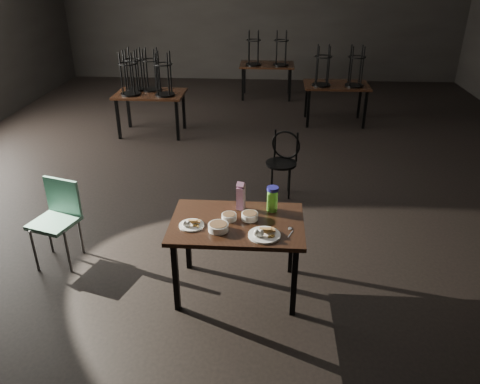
# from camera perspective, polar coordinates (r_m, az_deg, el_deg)

# --- Properties ---
(room) EXTENTS (12.00, 12.04, 3.22)m
(room) POSITION_cam_1_polar(r_m,az_deg,el_deg) (6.40, 0.69, 21.79)
(room) COLOR black
(room) RESTS_ON ground
(main_table) EXTENTS (1.20, 0.80, 0.75)m
(main_table) POSITION_cam_1_polar(r_m,az_deg,el_deg) (4.25, -0.37, -4.57)
(main_table) COLOR black
(main_table) RESTS_ON ground
(plate_left) EXTENTS (0.22, 0.22, 0.07)m
(plate_left) POSITION_cam_1_polar(r_m,az_deg,el_deg) (4.16, -5.97, -3.91)
(plate_left) COLOR white
(plate_left) RESTS_ON main_table
(plate_right) EXTENTS (0.28, 0.28, 0.09)m
(plate_right) POSITION_cam_1_polar(r_m,az_deg,el_deg) (3.99, 2.95, -5.08)
(plate_right) COLOR white
(plate_right) RESTS_ON main_table
(bowl_near) EXTENTS (0.14, 0.14, 0.05)m
(bowl_near) POSITION_cam_1_polar(r_m,az_deg,el_deg) (4.23, -1.34, -3.02)
(bowl_near) COLOR white
(bowl_near) RESTS_ON main_table
(bowl_far) EXTENTS (0.15, 0.15, 0.06)m
(bowl_far) POSITION_cam_1_polar(r_m,az_deg,el_deg) (4.24, 1.20, -2.93)
(bowl_far) COLOR white
(bowl_far) RESTS_ON main_table
(bowl_big) EXTENTS (0.18, 0.18, 0.06)m
(bowl_big) POSITION_cam_1_polar(r_m,az_deg,el_deg) (4.07, -2.66, -4.28)
(bowl_big) COLOR white
(bowl_big) RESTS_ON main_table
(juice_carton) EXTENTS (0.09, 0.09, 0.28)m
(juice_carton) POSITION_cam_1_polar(r_m,az_deg,el_deg) (4.36, 0.10, -0.56)
(juice_carton) COLOR #7F175C
(juice_carton) RESTS_ON main_table
(water_bottle) EXTENTS (0.12, 0.12, 0.24)m
(water_bottle) POSITION_cam_1_polar(r_m,az_deg,el_deg) (4.35, 3.97, -0.81)
(water_bottle) COLOR #77E242
(water_bottle) RESTS_ON main_table
(spoon) EXTENTS (0.05, 0.18, 0.01)m
(spoon) POSITION_cam_1_polar(r_m,az_deg,el_deg) (4.11, 6.12, -4.51)
(spoon) COLOR silver
(spoon) RESTS_ON main_table
(bentwood_chair) EXTENTS (0.45, 0.44, 0.85)m
(bentwood_chair) POSITION_cam_1_polar(r_m,az_deg,el_deg) (6.20, 5.25, 4.13)
(bentwood_chair) COLOR black
(bentwood_chair) RESTS_ON ground
(school_chair) EXTENTS (0.51, 0.51, 0.88)m
(school_chair) POSITION_cam_1_polar(r_m,az_deg,el_deg) (5.12, -21.34, -2.56)
(school_chair) COLOR #6AA58D
(school_chair) RESTS_ON ground
(bg_table_left) EXTENTS (1.20, 0.80, 1.48)m
(bg_table_left) POSITION_cam_1_polar(r_m,az_deg,el_deg) (8.53, -11.13, 12.12)
(bg_table_left) COLOR black
(bg_table_left) RESTS_ON ground
(bg_table_right) EXTENTS (1.20, 0.80, 1.48)m
(bg_table_right) POSITION_cam_1_polar(r_m,az_deg,el_deg) (9.14, 11.71, 12.71)
(bg_table_right) COLOR black
(bg_table_right) RESTS_ON ground
(bg_table_far) EXTENTS (1.20, 0.80, 1.48)m
(bg_table_far) POSITION_cam_1_polar(r_m,az_deg,el_deg) (10.79, 3.31, 15.29)
(bg_table_far) COLOR black
(bg_table_far) RESTS_ON ground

